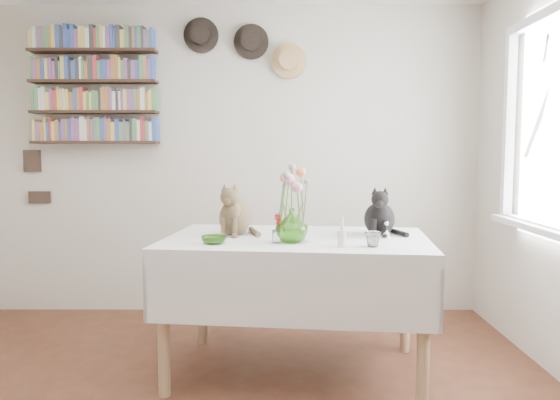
{
  "coord_description": "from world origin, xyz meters",
  "views": [
    {
      "loc": [
        0.39,
        -2.24,
        1.32
      ],
      "look_at": [
        0.38,
        0.86,
        1.05
      ],
      "focal_mm": 35.0,
      "sensor_mm": 36.0,
      "label": 1
    }
  ],
  "objects_px": {
    "tabby_cat": "(235,208)",
    "flower_vase": "(292,225)",
    "bookshelf_unit": "(94,86)",
    "black_cat": "(380,210)",
    "dining_table": "(297,271)"
  },
  "relations": [
    {
      "from": "tabby_cat",
      "to": "flower_vase",
      "type": "relative_size",
      "value": 1.7
    },
    {
      "from": "flower_vase",
      "to": "bookshelf_unit",
      "type": "distance_m",
      "value": 2.28
    },
    {
      "from": "black_cat",
      "to": "bookshelf_unit",
      "type": "height_order",
      "value": "bookshelf_unit"
    },
    {
      "from": "dining_table",
      "to": "flower_vase",
      "type": "height_order",
      "value": "flower_vase"
    },
    {
      "from": "flower_vase",
      "to": "black_cat",
      "type": "bearing_deg",
      "value": 27.0
    },
    {
      "from": "dining_table",
      "to": "tabby_cat",
      "type": "height_order",
      "value": "tabby_cat"
    },
    {
      "from": "dining_table",
      "to": "black_cat",
      "type": "relative_size",
      "value": 5.38
    },
    {
      "from": "black_cat",
      "to": "bookshelf_unit",
      "type": "relative_size",
      "value": 0.3
    },
    {
      "from": "dining_table",
      "to": "black_cat",
      "type": "bearing_deg",
      "value": 9.94
    },
    {
      "from": "dining_table",
      "to": "bookshelf_unit",
      "type": "height_order",
      "value": "bookshelf_unit"
    },
    {
      "from": "flower_vase",
      "to": "bookshelf_unit",
      "type": "bearing_deg",
      "value": 138.21
    },
    {
      "from": "tabby_cat",
      "to": "flower_vase",
      "type": "height_order",
      "value": "tabby_cat"
    },
    {
      "from": "dining_table",
      "to": "tabby_cat",
      "type": "relative_size",
      "value": 5.07
    },
    {
      "from": "dining_table",
      "to": "black_cat",
      "type": "distance_m",
      "value": 0.62
    },
    {
      "from": "dining_table",
      "to": "flower_vase",
      "type": "xyz_separation_m",
      "value": [
        -0.03,
        -0.19,
        0.3
      ]
    }
  ]
}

